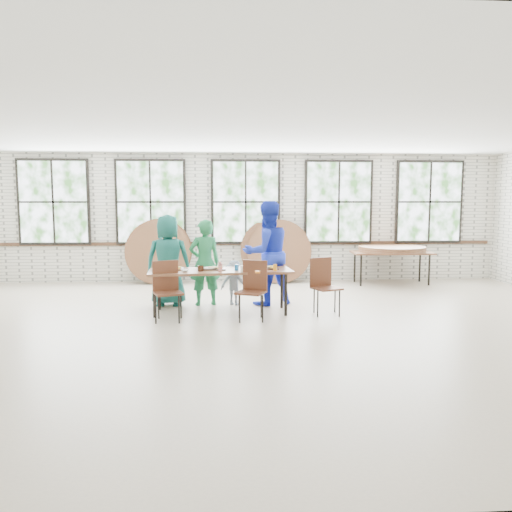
{
  "coord_description": "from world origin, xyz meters",
  "views": [
    {
      "loc": [
        -0.46,
        -7.29,
        1.91
      ],
      "look_at": [
        0.0,
        0.4,
        1.05
      ],
      "focal_mm": 35.0,
      "sensor_mm": 36.0,
      "label": 1
    }
  ],
  "objects": [
    {
      "name": "chair_spare",
      "position": [
        1.17,
        0.92,
        0.56
      ],
      "size": [
        0.54,
        0.53,
        0.95
      ],
      "rotation": [
        0.0,
        0.0,
        0.39
      ],
      "color": "#552D1C",
      "rests_on": "ground"
    },
    {
      "name": "toddler",
      "position": [
        -0.32,
        1.76,
        0.41
      ],
      "size": [
        0.6,
        0.46,
        0.82
      ],
      "primitive_type": "imported",
      "rotation": [
        0.0,
        0.0,
        2.82
      ],
      "color": "#13273D",
      "rests_on": "ground"
    },
    {
      "name": "storage_table",
      "position": [
        3.32,
        3.85,
        0.69
      ],
      "size": [
        1.82,
        0.8,
        0.74
      ],
      "rotation": [
        0.0,
        0.0,
        -0.03
      ],
      "color": "brown",
      "rests_on": "ground"
    },
    {
      "name": "adult_teal",
      "position": [
        -1.51,
        1.76,
        0.83
      ],
      "size": [
        0.82,
        0.55,
        1.66
      ],
      "primitive_type": "imported",
      "rotation": [
        0.0,
        0.0,
        3.12
      ],
      "color": "#1A6253",
      "rests_on": "ground"
    },
    {
      "name": "adult_blue",
      "position": [
        0.28,
        1.76,
        0.95
      ],
      "size": [
        1.12,
        1.01,
        1.9
      ],
      "primitive_type": "imported",
      "rotation": [
        0.0,
        0.0,
        3.52
      ],
      "color": "#1B31C1",
      "rests_on": "ground"
    },
    {
      "name": "round_tops_leaning",
      "position": [
        -0.66,
        4.25,
        0.73
      ],
      "size": [
        4.31,
        0.46,
        1.5
      ],
      "color": "brown",
      "rests_on": "ground"
    },
    {
      "name": "dining_table",
      "position": [
        -0.56,
        1.11,
        0.69
      ],
      "size": [
        2.45,
        0.96,
        0.74
      ],
      "rotation": [
        0.0,
        0.0,
        0.07
      ],
      "color": "brown",
      "rests_on": "ground"
    },
    {
      "name": "adult_green",
      "position": [
        -0.86,
        1.76,
        0.78
      ],
      "size": [
        0.65,
        0.5,
        1.57
      ],
      "primitive_type": "imported",
      "rotation": [
        0.0,
        0.0,
        3.38
      ],
      "color": "#1F7744",
      "rests_on": "ground"
    },
    {
      "name": "tabletop_clutter",
      "position": [
        -0.49,
        1.08,
        0.77
      ],
      "size": [
        2.05,
        0.6,
        0.11
      ],
      "color": "black",
      "rests_on": "dining_table"
    },
    {
      "name": "room",
      "position": [
        0.0,
        4.44,
        1.83
      ],
      "size": [
        12.0,
        12.0,
        12.0
      ],
      "color": "#BCAC95",
      "rests_on": "ground"
    },
    {
      "name": "chair_near_left",
      "position": [
        -1.41,
        0.64,
        0.56
      ],
      "size": [
        0.53,
        0.52,
        0.95
      ],
      "rotation": [
        0.0,
        0.0,
        0.33
      ],
      "color": "#552D1C",
      "rests_on": "ground"
    },
    {
      "name": "chair_near_right",
      "position": [
        -0.04,
        0.61,
        0.56
      ],
      "size": [
        0.55,
        0.54,
        0.95
      ],
      "rotation": [
        0.0,
        0.0,
        -0.43
      ],
      "color": "#552D1C",
      "rests_on": "ground"
    },
    {
      "name": "round_tops_stacked",
      "position": [
        3.32,
        3.85,
        0.8
      ],
      "size": [
        1.5,
        1.5,
        0.13
      ],
      "color": "brown",
      "rests_on": "storage_table"
    }
  ]
}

